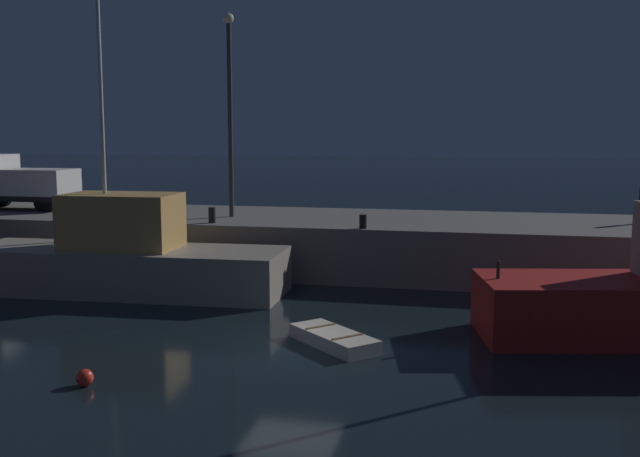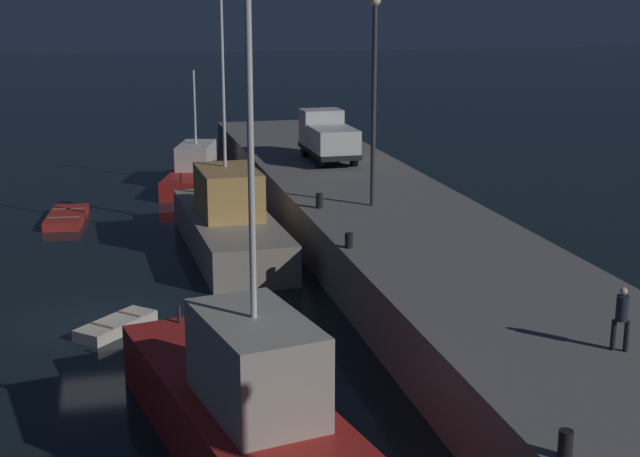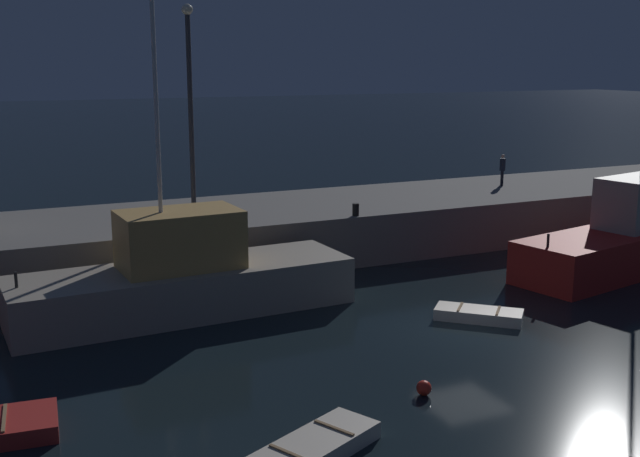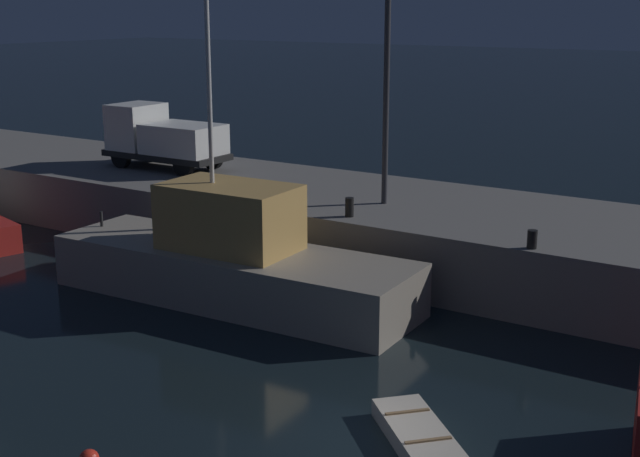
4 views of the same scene
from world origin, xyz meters
TOP-DOWN VIEW (x-y plane):
  - ground_plane at (0.00, 0.00)m, footprint 320.00×320.00m
  - pier_quay at (0.00, 12.07)m, footprint 66.41×7.49m
  - fishing_trawler_red at (-7.70, 5.62)m, footprint 11.70×3.82m
  - fishing_boat_blue at (10.45, 3.50)m, footprint 11.31×5.19m
  - fishing_boat_white at (-21.90, 5.58)m, footprint 8.92×4.59m
  - dinghy_orange_near at (-14.77, -1.39)m, footprint 4.30×2.08m
  - rowboat_white_mid at (1.02, 0.70)m, footprint 2.81×2.75m
  - lamp_post_west at (-5.62, 11.34)m, footprint 0.44×0.44m
  - utility_truck at (-16.42, 12.11)m, footprint 5.32×2.20m
  - dockworker at (11.06, 12.62)m, footprint 0.41×0.41m
  - bollard_west at (15.57, 8.75)m, footprint 0.28×0.28m
  - bollard_central at (-5.64, 9.08)m, footprint 0.28×0.28m
  - bollard_east at (0.52, 8.66)m, footprint 0.28×0.28m

SIDE VIEW (x-z plane):
  - ground_plane at x=0.00m, z-range 0.00..0.00m
  - rowboat_white_mid at x=1.02m, z-range -0.02..0.40m
  - dinghy_orange_near at x=-14.77m, z-range -0.02..0.45m
  - fishing_boat_white at x=-21.90m, z-range -2.40..4.20m
  - pier_quay at x=0.00m, z-range 0.00..2.17m
  - fishing_trawler_red at x=-7.70m, z-range -4.90..7.37m
  - fishing_boat_blue at x=10.45m, z-range -4.78..7.36m
  - bollard_east at x=0.52m, z-range 2.17..2.69m
  - bollard_west at x=15.57m, z-range 2.17..2.72m
  - bollard_central at x=-5.64m, z-range 2.17..2.79m
  - dockworker at x=11.06m, z-range 2.28..3.89m
  - utility_truck at x=-16.42m, z-range 2.15..4.72m
  - lamp_post_west at x=-5.62m, z-range 2.85..11.34m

